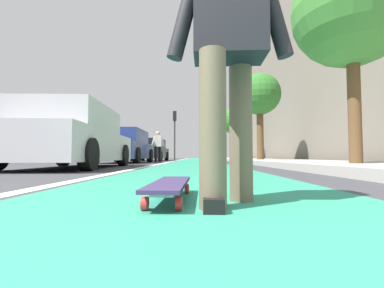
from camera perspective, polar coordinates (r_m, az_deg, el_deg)
The scene contains 15 objects.
ground_plane at distance 10.60m, azimuth 0.70°, elevation -4.28°, with size 80.00×80.00×0.00m, color #38383D.
bike_lane_paint at distance 24.60m, azimuth 0.78°, elevation -3.45°, with size 56.00×2.32×0.00m, color #288466.
lane_stripe_white at distance 20.64m, azimuth -2.88°, elevation -3.56°, with size 52.00×0.16×0.01m, color silver.
sidewalk_curb at distance 18.92m, azimuth 11.48°, elevation -3.37°, with size 52.00×3.20×0.14m, color #9E9B93.
building_facade at distance 24.00m, azimuth 15.85°, elevation 9.94°, with size 40.00×1.20×11.06m, color slate.
skateboard at distance 1.61m, azimuth -4.90°, elevation -9.02°, with size 0.85×0.23×0.11m.
skater_person at distance 1.60m, azimuth 8.03°, elevation 21.93°, with size 0.46×0.72×1.64m.
parked_car_near at distance 6.90m, azimuth -24.74°, elevation 1.07°, with size 4.61×2.14×1.47m.
parked_car_mid at distance 12.20m, azimuth -14.38°, elevation -0.63°, with size 4.49×1.95×1.49m.
parked_car_far at distance 17.78m, azimuth -9.07°, elevation -1.40°, with size 4.44×2.09×1.47m.
traffic_light at distance 21.41m, azimuth -3.83°, elevation 3.97°, with size 0.33×0.28×4.03m.
street_tree_near at distance 6.58m, azimuth 31.65°, elevation 23.79°, with size 2.27×2.27×4.33m.
street_tree_mid at distance 13.12m, azimuth 14.67°, elevation 10.31°, with size 2.00×2.00×4.29m.
street_tree_far at distance 20.76m, azimuth 9.42°, elevation 4.92°, with size 2.11×2.11×4.15m.
pedestrian_distant at distance 13.30m, azimuth -7.51°, elevation -0.10°, with size 0.44×0.68×1.57m.
Camera 1 is at (-0.60, -0.02, 0.27)m, focal length 24.24 mm.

